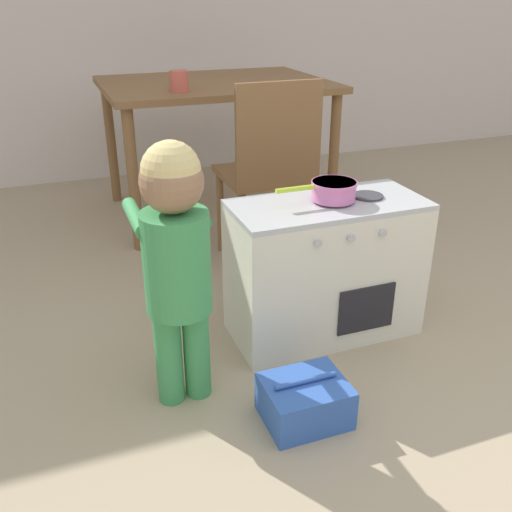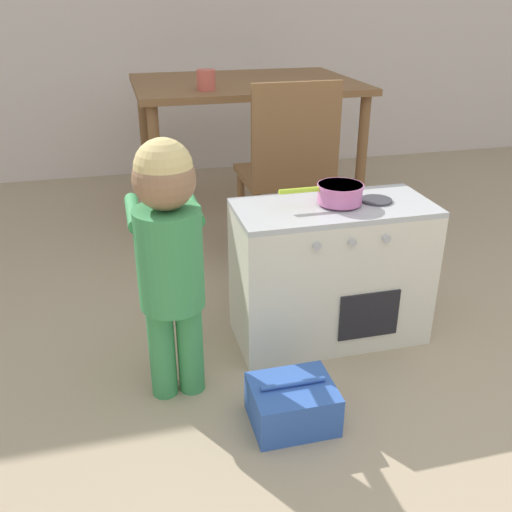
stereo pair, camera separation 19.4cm
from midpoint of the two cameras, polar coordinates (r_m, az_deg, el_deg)
The scene contains 7 objects.
play_kitchen at distance 2.15m, azimuth 10.03°, elevation -1.69°, with size 0.71×0.34×0.54m.
toy_pot at distance 2.04m, azimuth 11.04°, elevation 6.23°, with size 0.30×0.16×0.07m.
child_figure at distance 1.70m, azimuth -5.53°, elevation 1.19°, with size 0.23×0.35×0.86m.
toy_basket at distance 1.82m, azimuth 6.81°, elevation -14.58°, with size 0.25×0.21×0.15m.
dining_table at distance 3.32m, azimuth 0.65°, elevation 15.60°, with size 1.23×0.92×0.76m.
dining_chair_near at distance 2.62m, azimuth 5.28°, elevation 8.48°, with size 0.39×0.39×0.88m.
cup_on_table at distance 2.99m, azimuth -3.09°, elevation 17.16°, with size 0.09×0.09×0.10m.
Camera 2 is at (-0.74, -0.72, 1.23)m, focal length 40.00 mm.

